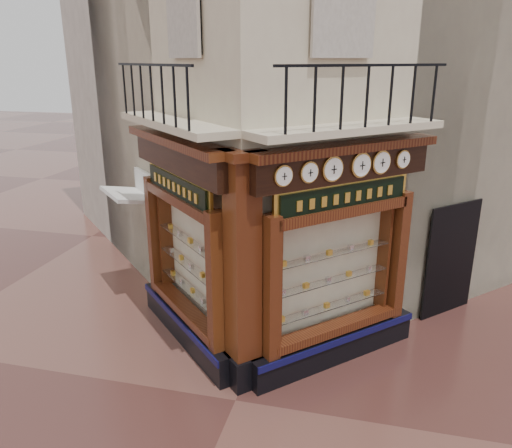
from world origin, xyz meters
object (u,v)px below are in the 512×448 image
(clock_e, at_px, (381,162))
(clock_a, at_px, (283,176))
(awning, at_px, (136,294))
(clock_c, at_px, (333,169))
(signboard_left, at_px, (177,186))
(corner_pilaster, at_px, (243,277))
(clock_d, at_px, (361,165))
(clock_f, at_px, (403,159))
(signboard_right, at_px, (345,197))
(clock_b, at_px, (309,172))

(clock_e, bearing_deg, clock_a, -180.00)
(clock_e, relative_size, awning, 0.29)
(clock_c, distance_m, signboard_left, 2.80)
(corner_pilaster, height_order, clock_d, corner_pilaster)
(clock_f, xyz_separation_m, signboard_right, (-0.89, -0.74, -0.52))
(clock_c, xyz_separation_m, signboard_left, (-2.73, 0.34, -0.52))
(clock_a, distance_m, clock_b, 0.47)
(clock_b, bearing_deg, signboard_right, 7.61)
(clock_e, bearing_deg, clock_d, -180.00)
(clock_e, distance_m, signboard_left, 3.52)
(corner_pilaster, xyz_separation_m, clock_e, (2.00, 1.40, 1.67))
(corner_pilaster, xyz_separation_m, clock_a, (0.62, 0.02, 1.67))
(clock_d, bearing_deg, signboard_left, 136.26)
(clock_d, height_order, awning, clock_d)
(clock_d, xyz_separation_m, clock_f, (0.67, 0.67, -0.00))
(clock_e, relative_size, signboard_right, 0.20)
(corner_pilaster, xyz_separation_m, signboard_left, (-1.46, 1.01, 1.15))
(clock_e, bearing_deg, awning, 122.07)
(clock_a, relative_size, signboard_right, 0.16)
(clock_f, relative_size, signboard_left, 0.17)
(clock_a, distance_m, clock_d, 1.51)
(clock_c, xyz_separation_m, clock_d, (0.41, 0.41, 0.00))
(clock_e, bearing_deg, clock_f, -0.00)
(clock_d, distance_m, clock_e, 0.44)
(clock_c, bearing_deg, clock_e, 0.00)
(corner_pilaster, height_order, clock_a, corner_pilaster)
(corner_pilaster, distance_m, clock_e, 2.96)
(clock_c, xyz_separation_m, awning, (-4.60, 1.95, -3.62))
(clock_e, bearing_deg, clock_c, -180.00)
(clock_d, bearing_deg, clock_f, -0.00)
(clock_c, relative_size, awning, 0.29)
(clock_f, distance_m, signboard_left, 3.92)
(clock_b, distance_m, clock_e, 1.48)
(corner_pilaster, bearing_deg, signboard_right, -10.25)
(clock_a, height_order, clock_b, clock_b)
(clock_b, bearing_deg, awning, 107.08)
(clock_b, height_order, signboard_left, clock_b)
(clock_b, xyz_separation_m, clock_e, (1.05, 1.05, 0.00))
(clock_b, distance_m, clock_c, 0.45)
(clock_d, distance_m, clock_f, 0.94)
(clock_b, height_order, signboard_right, clock_b)
(signboard_right, bearing_deg, clock_e, -9.63)
(clock_e, distance_m, clock_f, 0.50)
(clock_b, bearing_deg, clock_e, 0.00)
(clock_b, bearing_deg, clock_f, -0.00)
(clock_c, distance_m, clock_d, 0.58)
(clock_a, height_order, clock_e, clock_e)
(clock_e, distance_m, signboard_right, 0.84)
(signboard_left, xyz_separation_m, signboard_right, (2.92, -0.00, -0.00))
(signboard_right, bearing_deg, clock_b, -172.39)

